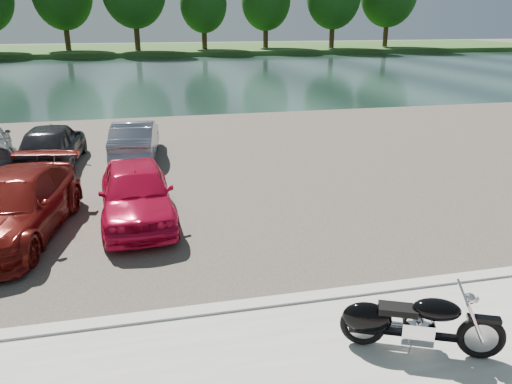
# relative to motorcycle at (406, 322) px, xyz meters

# --- Properties ---
(ground) EXTENTS (200.00, 200.00, 0.00)m
(ground) POSITION_rel_motorcycle_xyz_m (-0.41, -0.33, -0.56)
(ground) COLOR #595447
(ground) RESTS_ON ground
(kerb) EXTENTS (60.00, 0.30, 0.14)m
(kerb) POSITION_rel_motorcycle_xyz_m (-0.41, 1.67, -0.49)
(kerb) COLOR #A7A49D
(kerb) RESTS_ON ground
(parking_lot) EXTENTS (60.00, 18.00, 0.04)m
(parking_lot) POSITION_rel_motorcycle_xyz_m (-0.41, 10.67, -0.54)
(parking_lot) COLOR #3D3831
(parking_lot) RESTS_ON ground
(river) EXTENTS (120.00, 40.00, 0.00)m
(river) POSITION_rel_motorcycle_xyz_m (-0.41, 39.67, -0.56)
(river) COLOR #172A26
(river) RESTS_ON ground
(far_bank) EXTENTS (120.00, 24.00, 0.60)m
(far_bank) POSITION_rel_motorcycle_xyz_m (-0.41, 71.67, -0.26)
(far_bank) COLOR #264A1A
(far_bank) RESTS_ON ground
(motorcycle) EXTENTS (2.20, 1.17, 1.05)m
(motorcycle) POSITION_rel_motorcycle_xyz_m (0.00, 0.00, 0.00)
(motorcycle) COLOR black
(motorcycle) RESTS_ON promenade
(car_3) EXTENTS (2.81, 5.19, 1.43)m
(car_3) POSITION_rel_motorcycle_xyz_m (-6.47, 5.79, 0.19)
(car_3) COLOR #61110D
(car_3) RESTS_ON parking_lot
(car_4) EXTENTS (1.90, 4.29, 1.44)m
(car_4) POSITION_rel_motorcycle_xyz_m (-3.80, 6.13, 0.20)
(car_4) COLOR #C30D37
(car_4) RESTS_ON parking_lot
(car_8) EXTENTS (1.96, 4.38, 1.46)m
(car_8) POSITION_rel_motorcycle_xyz_m (-6.52, 11.73, 0.21)
(car_8) COLOR black
(car_8) RESTS_ON parking_lot
(car_9) EXTENTS (1.79, 4.14, 1.33)m
(car_9) POSITION_rel_motorcycle_xyz_m (-3.82, 12.13, 0.14)
(car_9) COLOR slate
(car_9) RESTS_ON parking_lot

